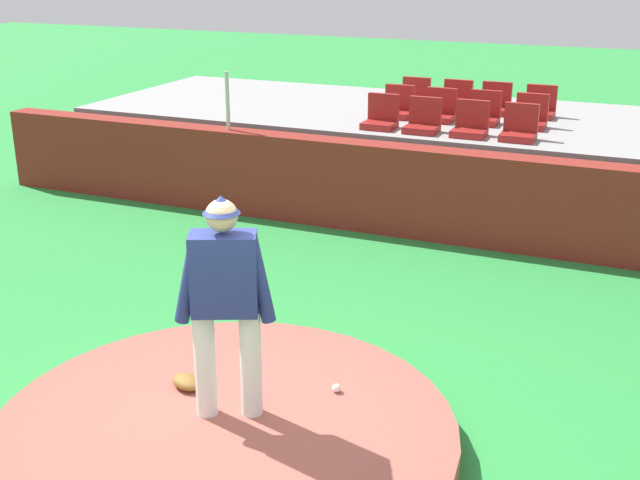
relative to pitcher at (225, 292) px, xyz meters
name	(u,v)px	position (x,y,z in m)	size (l,w,h in m)	color
ground_plane	(224,451)	(0.03, -0.17, -1.32)	(60.00, 60.00, 0.00)	#2A8B3B
pitchers_mound	(224,437)	(0.03, -0.17, -1.19)	(3.73, 3.73, 0.25)	#9E5145
pitcher	(225,292)	(0.00, 0.00, 0.00)	(0.77, 0.45, 1.84)	silver
baseball	(336,388)	(0.67, 0.64, -1.03)	(0.07, 0.07, 0.07)	white
fielding_glove	(187,382)	(-0.53, 0.20, -1.01)	(0.30, 0.20, 0.11)	brown
brick_barrier	(424,193)	(0.03, 5.42, -0.69)	(14.07, 0.40, 1.26)	maroon
fence_post_left	(228,101)	(-3.00, 5.42, 0.37)	(0.06, 0.06, 0.85)	silver
bleacher_platform	(468,153)	(0.03, 7.98, -0.70)	(12.74, 3.96, 1.23)	gray
stadium_chair_0	(381,117)	(-1.00, 6.55, 0.07)	(0.48, 0.44, 0.50)	maroon
stadium_chair_1	(423,121)	(-0.34, 6.52, 0.07)	(0.48, 0.44, 0.50)	maroon
stadium_chair_2	(470,125)	(0.37, 6.54, 0.07)	(0.48, 0.44, 0.50)	maroon
stadium_chair_3	(519,129)	(1.06, 6.55, 0.07)	(0.48, 0.44, 0.50)	maroon
stadium_chair_4	(398,107)	(-1.03, 7.44, 0.07)	(0.48, 0.44, 0.50)	maroon
stadium_chair_5	(439,111)	(-0.33, 7.41, 0.07)	(0.48, 0.44, 0.50)	maroon
stadium_chair_6	(483,113)	(0.35, 7.46, 0.07)	(0.48, 0.44, 0.50)	maroon
stadium_chair_7	(530,117)	(1.07, 7.45, 0.07)	(0.48, 0.44, 0.50)	maroon
stadium_chair_8	(414,98)	(-1.01, 8.31, 0.07)	(0.48, 0.44, 0.50)	maroon
stadium_chair_9	(456,101)	(-0.29, 8.32, 0.07)	(0.48, 0.44, 0.50)	maroon
stadium_chair_10	(495,104)	(0.35, 8.35, 0.07)	(0.48, 0.44, 0.50)	maroon
stadium_chair_11	(540,107)	(1.07, 8.33, 0.07)	(0.48, 0.44, 0.50)	maroon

